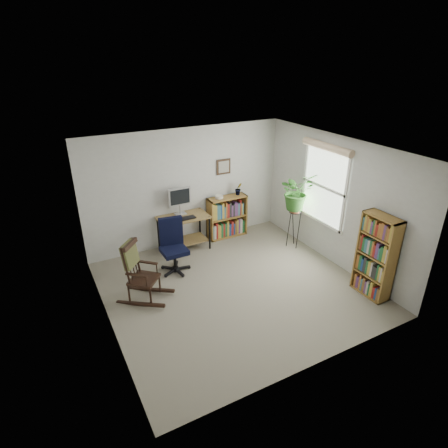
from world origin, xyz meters
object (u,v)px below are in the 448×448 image
low_bookshelf (227,217)px  desk (184,233)px  rocking_chair (143,272)px  tall_bookshelf (376,256)px  office_chair (174,247)px

low_bookshelf → desk: bearing=-173.5°
desk → rocking_chair: 1.77m
desk → tall_bookshelf: bearing=-53.5°
desk → office_chair: bearing=-124.0°
rocking_chair → tall_bookshelf: 3.74m
desk → low_bookshelf: bearing=6.5°
desk → tall_bookshelf: size_ratio=0.70×
rocking_chair → desk: bearing=-1.1°
desk → rocking_chair: size_ratio=0.97×
rocking_chair → tall_bookshelf: (3.36, -1.62, 0.19)m
office_chair → rocking_chair: bearing=-134.2°
tall_bookshelf → office_chair: bearing=140.3°
rocking_chair → low_bookshelf: rocking_chair is taller
low_bookshelf → office_chair: bearing=-151.5°
tall_bookshelf → rocking_chair: bearing=154.2°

